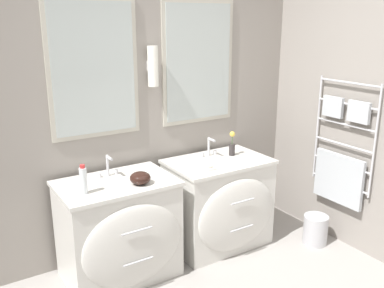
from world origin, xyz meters
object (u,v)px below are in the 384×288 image
(vanity_left, at_px, (120,230))
(amenity_bowl, at_px, (140,178))
(vanity_right, at_px, (220,203))
(toiletry_bottle, at_px, (83,180))
(waste_bin, at_px, (315,229))
(flower_vase, at_px, (232,145))

(vanity_left, distance_m, amenity_bowl, 0.47)
(vanity_right, height_order, toiletry_bottle, toiletry_bottle)
(vanity_left, bearing_deg, amenity_bowl, -36.20)
(waste_bin, bearing_deg, vanity_left, 165.14)
(amenity_bowl, distance_m, waste_bin, 1.77)
(toiletry_bottle, xyz_separation_m, flower_vase, (1.43, 0.15, -0.01))
(vanity_right, bearing_deg, flower_vase, 26.16)
(toiletry_bottle, relative_size, amenity_bowl, 1.37)
(flower_vase, xyz_separation_m, waste_bin, (0.57, -0.55, -0.76))
(toiletry_bottle, xyz_separation_m, waste_bin, (2.00, -0.40, -0.76))
(amenity_bowl, height_order, flower_vase, flower_vase)
(vanity_left, height_order, vanity_right, same)
(amenity_bowl, relative_size, flower_vase, 0.70)
(vanity_right, height_order, waste_bin, vanity_right)
(vanity_right, distance_m, toiletry_bottle, 1.34)
(vanity_left, bearing_deg, flower_vase, 4.54)
(vanity_left, distance_m, flower_vase, 1.25)
(flower_vase, bearing_deg, vanity_right, -153.84)
(waste_bin, bearing_deg, vanity_right, 148.84)
(amenity_bowl, distance_m, flower_vase, 1.03)
(flower_vase, bearing_deg, waste_bin, -43.94)
(flower_vase, relative_size, waste_bin, 0.83)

